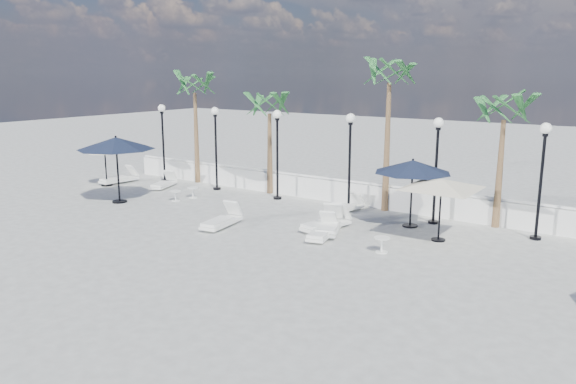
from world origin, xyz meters
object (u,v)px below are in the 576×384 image
Objects in this scene: lounger_3 at (330,225)px; parasol_navy_left at (116,144)px; lounger_4 at (326,223)px; lounger_6 at (323,231)px; parasol_navy_mid at (413,167)px; parasol_cream_sq_a at (442,179)px; lounger_5 at (346,206)px; lounger_2 at (222,220)px; parasol_cream_small at (105,149)px; lounger_1 at (164,183)px; lounger_0 at (119,178)px.

parasol_navy_left is at bearing 165.14° from lounger_3.
lounger_4 is 0.98m from lounger_6.
parasol_navy_mid is at bearing 27.72° from lounger_3.
lounger_3 is 0.49× the size of parasol_cream_sq_a.
lounger_3 is at bearing -26.89° from lounger_4.
lounger_3 is 3.05m from lounger_5.
parasol_cream_small is at bearing 157.21° from lounger_2.
lounger_6 is at bearing -61.53° from lounger_5.
lounger_3 reaches higher than lounger_4.
lounger_3 is 1.13× the size of lounger_6.
lounger_5 is 0.39× the size of parasol_cream_sq_a.
parasol_cream_sq_a reaches higher than lounger_1.
lounger_0 is at bearing -173.36° from lounger_4.
parasol_navy_left reaches higher than lounger_1.
lounger_3 reaches higher than lounger_0.
lounger_6 is at bearing -53.46° from lounger_4.
parasol_cream_sq_a is at bearing 13.43° from lounger_2.
lounger_1 is 3.96m from parasol_navy_left.
lounger_4 is 2.77m from lounger_5.
parasol_cream_sq_a is 16.43m from parasol_cream_small.
lounger_6 is 0.60× the size of parasol_navy_left.
parasol_cream_sq_a is (6.91, 2.80, 1.80)m from lounger_2.
lounger_4 reaches higher than lounger_6.
parasol_navy_mid is (14.98, 0.72, 1.91)m from lounger_0.
lounger_2 is at bearing -138.13° from lounger_4.
parasol_navy_left reaches higher than parasol_cream_small.
lounger_0 is 4.88m from parasol_navy_left.
parasol_navy_mid is 1.30× the size of parasol_cream_small.
parasol_cream_small is (-9.51, 2.41, 1.56)m from lounger_2.
lounger_4 reaches higher than lounger_2.
lounger_1 is at bearing -178.76° from parasol_navy_mid.
lounger_0 is 2.70m from lounger_1.
lounger_2 is 3.70m from lounger_4.
lounger_0 is 0.92× the size of lounger_3.
lounger_4 is 1.09× the size of lounger_6.
parasol_cream_sq_a is at bearing -2.07° from lounger_3.
parasol_cream_sq_a reaches higher than lounger_3.
lounger_5 is 5.02m from parasol_cream_sq_a.
lounger_0 is 0.95× the size of parasol_cream_small.
lounger_1 is 10.23m from lounger_4.
lounger_3 is 1.04× the size of lounger_4.
lounger_2 is 0.45× the size of parasol_cream_sq_a.
parasol_cream_sq_a reaches higher than lounger_0.
lounger_4 is (-0.26, 0.22, -0.01)m from lounger_3.
lounger_2 is 0.96× the size of lounger_4.
parasol_navy_mid is at bearing 142.95° from parasol_cream_sq_a.
lounger_6 is at bearing 2.68° from parasol_navy_left.
lounger_6 is 0.70× the size of parasol_navy_mid.
lounger_2 is at bearing -12.46° from lounger_0.
lounger_0 is 0.45× the size of parasol_cream_sq_a.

